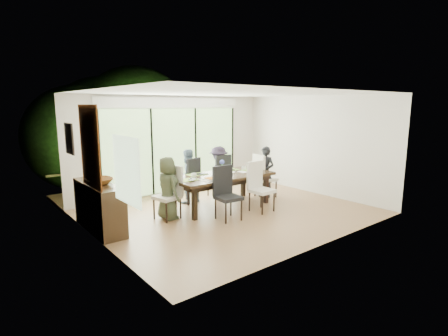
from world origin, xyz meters
TOP-DOWN VIEW (x-y plane):
  - floor at (0.00, 0.00)m, footprint 6.00×5.00m
  - ceiling at (0.00, 0.00)m, footprint 6.00×5.00m
  - wall_back at (0.00, 2.51)m, footprint 6.00×0.02m
  - wall_front at (0.00, -2.51)m, footprint 6.00×0.02m
  - wall_left at (-3.01, 0.00)m, footprint 0.02×5.00m
  - wall_right at (3.01, 0.00)m, footprint 0.02×5.00m
  - glass_doors at (0.00, 2.47)m, footprint 4.20×0.02m
  - blinds_header at (0.00, 2.46)m, footprint 4.40×0.06m
  - mullion_a at (-2.10, 2.46)m, footprint 0.05×0.04m
  - mullion_b at (-0.70, 2.46)m, footprint 0.05×0.04m
  - mullion_c at (0.70, 2.46)m, footprint 0.05×0.04m
  - mullion_d at (2.10, 2.46)m, footprint 0.05×0.04m
  - side_window at (-2.97, -1.20)m, footprint 0.02×0.90m
  - deck at (0.00, 3.40)m, footprint 6.00×1.80m
  - rail_top at (0.00, 4.20)m, footprint 6.00×0.08m
  - foliage_left at (-1.80, 5.20)m, footprint 3.20×3.20m
  - foliage_mid at (0.40, 5.80)m, footprint 4.00×4.00m
  - foliage_right at (2.20, 5.00)m, footprint 2.80×2.80m
  - foliage_far at (-0.60, 6.50)m, footprint 3.60×3.60m
  - table_top at (0.11, 0.47)m, footprint 2.54×1.16m
  - table_apron at (0.11, 0.47)m, footprint 2.33×0.95m
  - table_leg_fl at (-0.97, 0.04)m, footprint 0.10×0.10m
  - table_leg_fr at (1.19, 0.04)m, footprint 0.10×0.10m
  - table_leg_bl at (-0.97, 0.90)m, footprint 0.10×0.10m
  - table_leg_br at (1.19, 0.90)m, footprint 0.10×0.10m
  - chair_left_end at (-1.39, 0.47)m, footprint 0.58×0.58m
  - chair_right_end at (1.61, 0.47)m, footprint 0.56×0.56m
  - chair_far_left at (-0.34, 1.32)m, footprint 0.61×0.61m
  - chair_far_right at (0.66, 1.32)m, footprint 0.51×0.51m
  - chair_near_left at (-0.39, -0.40)m, footprint 0.53×0.53m
  - chair_near_right at (0.61, -0.40)m, footprint 0.51×0.51m
  - person_left_end at (-1.37, 0.47)m, footprint 0.40×0.64m
  - person_right_end at (1.59, 0.47)m, footprint 0.54×0.71m
  - person_far_left at (-0.34, 1.30)m, footprint 0.64×0.41m
  - person_far_right at (0.66, 1.30)m, footprint 0.69×0.50m
  - placemat_left at (-0.84, 0.47)m, footprint 0.47×0.34m
  - placemat_right at (1.06, 0.47)m, footprint 0.47×0.34m
  - placemat_far_l at (-0.34, 0.87)m, footprint 0.47×0.34m
  - placemat_far_r at (0.66, 0.87)m, footprint 0.47×0.34m
  - placemat_paper at (-0.44, 0.17)m, footprint 0.47×0.34m
  - tablet_far_l at (-0.24, 0.82)m, footprint 0.27×0.19m
  - tablet_far_r at (0.61, 0.82)m, footprint 0.25×0.18m
  - papers at (0.81, 0.42)m, footprint 0.32×0.23m
  - platter_base at (-0.44, 0.17)m, footprint 0.27×0.27m
  - platter_snacks at (-0.44, 0.17)m, footprint 0.21×0.21m
  - vase at (0.16, 0.52)m, footprint 0.08×0.08m
  - hyacinth_stems at (0.16, 0.52)m, footprint 0.04×0.04m
  - hyacinth_blooms at (0.16, 0.52)m, footprint 0.12×0.12m
  - laptop at (-0.74, 0.37)m, footprint 0.40×0.41m
  - cup_a at (-0.59, 0.62)m, footprint 0.18×0.18m
  - cup_b at (0.26, 0.37)m, footprint 0.14×0.14m
  - cup_c at (0.91, 0.57)m, footprint 0.15×0.15m
  - book at (0.36, 0.52)m, footprint 0.27×0.29m
  - sideboard at (-2.76, 0.73)m, footprint 0.47×1.67m
  - bowl at (-2.76, 0.63)m, footprint 0.50×0.50m
  - candlestick_base at (-2.76, 1.08)m, footprint 0.10×0.10m
  - candlestick_shaft at (-2.76, 1.08)m, footprint 0.03×0.03m
  - candlestick_pan at (-2.76, 1.08)m, footprint 0.10×0.10m
  - candle at (-2.76, 1.08)m, footprint 0.04×0.04m
  - tapestry at (-2.97, 0.40)m, footprint 0.02×1.00m
  - art_frame at (-2.97, 1.70)m, footprint 0.03×0.55m
  - art_canvas at (-2.95, 1.70)m, footprint 0.01×0.45m

SIDE VIEW (x-z plane):
  - deck at x=0.00m, z-range -0.10..0.00m
  - floor at x=0.00m, z-range -0.01..0.00m
  - table_leg_fl at x=-0.97m, z-range 0.00..0.73m
  - table_leg_fr at x=1.19m, z-range 0.00..0.73m
  - table_leg_bl at x=-0.97m, z-range 0.00..0.73m
  - table_leg_br at x=1.19m, z-range 0.00..0.73m
  - sideboard at x=-2.76m, z-range 0.00..0.94m
  - rail_top at x=0.00m, z-range 0.52..0.58m
  - chair_left_end at x=-1.39m, z-range 0.00..1.16m
  - chair_right_end at x=1.61m, z-range 0.00..1.16m
  - chair_far_left at x=-0.34m, z-range 0.00..1.16m
  - chair_far_right at x=0.66m, z-range 0.00..1.16m
  - chair_near_left at x=-0.39m, z-range 0.00..1.16m
  - chair_near_right at x=0.61m, z-range 0.00..1.16m
  - table_apron at x=0.11m, z-range 0.61..0.72m
  - person_left_end at x=-1.37m, z-range 0.00..1.36m
  - person_right_end at x=1.59m, z-range 0.00..1.36m
  - person_far_left at x=-0.34m, z-range 0.00..1.36m
  - person_far_right at x=0.66m, z-range 0.00..1.36m
  - table_top at x=0.11m, z-range 0.73..0.79m
  - papers at x=0.81m, z-range 0.79..0.80m
  - placemat_left at x=-0.84m, z-range 0.79..0.80m
  - placemat_right at x=1.06m, z-range 0.79..0.80m
  - placemat_far_l at x=-0.34m, z-range 0.79..0.80m
  - placemat_far_r at x=0.66m, z-range 0.79..0.80m
  - placemat_paper at x=-0.44m, z-range 0.79..0.80m
  - book at x=0.36m, z-range 0.79..0.81m
  - tablet_far_r at x=0.61m, z-range 0.80..0.81m
  - tablet_far_l at x=-0.24m, z-range 0.80..0.81m
  - laptop at x=-0.74m, z-range 0.79..0.82m
  - platter_base at x=-0.44m, z-range 0.80..0.82m
  - platter_snacks at x=-0.44m, z-range 0.82..0.84m
  - cup_b at x=0.26m, z-range 0.79..0.89m
  - cup_a at x=-0.59m, z-range 0.79..0.89m
  - cup_c at x=0.91m, z-range 0.79..0.89m
  - vase at x=0.16m, z-range 0.79..0.92m
  - candlestick_base at x=-2.76m, z-range 0.94..0.98m
  - hyacinth_stems at x=0.16m, z-range 0.90..1.07m
  - bowl at x=-2.76m, z-range 0.94..1.06m
  - hyacinth_blooms at x=0.16m, z-range 1.03..1.15m
  - glass_doors at x=0.00m, z-range 0.05..2.35m
  - mullion_a at x=-2.10m, z-range 0.05..2.35m
  - mullion_b at x=-0.70m, z-range 0.05..2.35m
  - mullion_c at x=0.70m, z-range 0.05..2.35m
  - mullion_d at x=2.10m, z-range 0.05..2.35m
  - foliage_right at x=2.20m, z-range -0.14..2.66m
  - wall_back at x=0.00m, z-range 0.00..2.70m
  - wall_front at x=0.00m, z-range 0.00..2.70m
  - wall_left at x=-3.01m, z-range 0.00..2.70m
  - wall_right at x=3.01m, z-range 0.00..2.70m
  - foliage_left at x=-1.80m, z-range -0.16..3.04m
  - side_window at x=-2.97m, z-range 1.00..2.00m
  - candlestick_shaft at x=-2.76m, z-range 0.96..2.27m
  - foliage_far at x=-0.60m, z-range -0.18..3.42m
  - tapestry at x=-2.97m, z-range 0.95..2.45m
  - art_frame at x=-2.97m, z-range 1.42..2.08m
  - art_canvas at x=-2.95m, z-range 1.48..2.02m
  - foliage_mid at x=0.40m, z-range -0.20..3.80m
  - candlestick_pan at x=-2.76m, z-range 2.25..2.28m
  - candle at x=-2.76m, z-range 2.27..2.38m
  - blinds_header at x=0.00m, z-range 2.36..2.64m
  - ceiling at x=0.00m, z-range 2.70..2.71m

